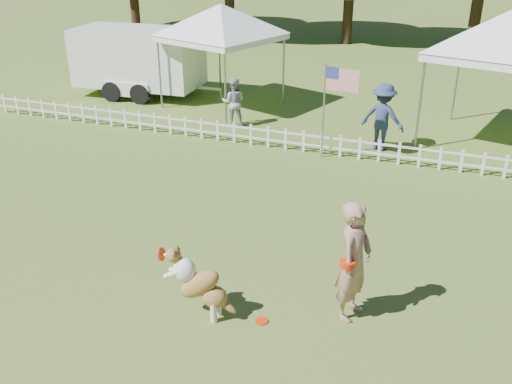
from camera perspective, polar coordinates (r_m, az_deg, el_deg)
ground at (r=9.29m, az=-3.11°, el=-11.34°), size 120.00×120.00×0.00m
picket_fence at (r=15.07m, az=7.52°, el=4.70°), size 22.00×0.08×0.60m
handler at (r=8.68m, az=9.79°, el=-6.85°), size 0.61×0.79×1.94m
dog at (r=8.81m, az=-5.55°, el=-9.18°), size 1.12×0.43×1.14m
frisbee_on_turf at (r=8.96m, az=0.55°, el=-12.77°), size 0.21×0.21×0.02m
canopy_tent_left at (r=18.98m, az=-3.43°, el=13.26°), size 3.95×3.95×3.22m
canopy_tent_right at (r=16.66m, az=23.29°, el=10.15°), size 4.15×4.15×3.53m
cargo_trailer at (r=20.85m, az=-11.64°, el=12.66°), size 5.47×2.68×2.35m
flag_pole at (r=14.64m, az=6.77°, el=7.93°), size 0.94×0.25×2.44m
spectator_a at (r=17.19m, az=-2.26°, el=8.97°), size 0.85×0.75×1.45m
spectator_b at (r=15.57m, az=12.56°, el=7.32°), size 1.27×0.89×1.80m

